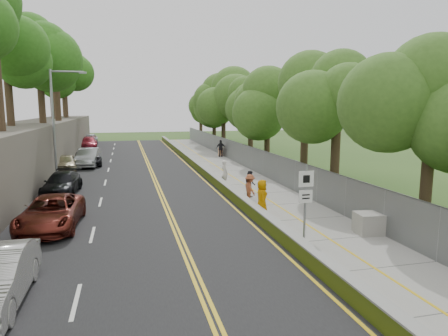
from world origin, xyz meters
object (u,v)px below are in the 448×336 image
object	(u,v)px
streetlight	(57,117)
construction_barrel	(220,152)
person_far	(221,148)
painter_0	(262,197)
signpost	(306,195)
concrete_block	(372,223)
car_2	(51,213)

from	to	relation	value
streetlight	construction_barrel	bearing A→B (deg)	36.50
streetlight	person_far	xyz separation A→B (m)	(14.66, 10.33, -3.69)
construction_barrel	painter_0	distance (m)	23.96
signpost	concrete_block	bearing A→B (deg)	6.02
construction_barrel	concrete_block	size ratio (longest dim) A/B	0.69
painter_0	concrete_block	bearing A→B (deg)	-126.52
concrete_block	person_far	bearing A→B (deg)	90.21
signpost	construction_barrel	distance (m)	28.16
streetlight	concrete_block	bearing A→B (deg)	-48.48
painter_0	person_far	world-z (taller)	person_far
construction_barrel	concrete_block	distance (m)	27.60
car_2	person_far	distance (m)	26.47
construction_barrel	concrete_block	bearing A→B (deg)	-90.00
person_far	painter_0	bearing A→B (deg)	82.66
signpost	construction_barrel	xyz separation A→B (m)	(3.25, 27.94, -1.46)
streetlight	concrete_block	xyz separation A→B (m)	(14.76, -16.67, -4.15)
car_2	person_far	xyz separation A→B (m)	(13.20, 22.94, 0.21)
streetlight	person_far	world-z (taller)	streetlight
construction_barrel	painter_0	size ratio (longest dim) A/B	0.51
concrete_block	person_far	size ratio (longest dim) A/B	0.73
construction_barrel	painter_0	world-z (taller)	painter_0
concrete_block	person_far	world-z (taller)	person_far
streetlight	signpost	bearing A→B (deg)	-55.92
streetlight	concrete_block	distance (m)	22.65
construction_barrel	painter_0	xyz separation A→B (m)	(-3.55, -23.69, 0.43)
signpost	person_far	world-z (taller)	signpost
signpost	car_2	distance (m)	11.04
painter_0	person_far	size ratio (longest dim) A/B	0.98
streetlight	construction_barrel	size ratio (longest dim) A/B	8.82
car_2	painter_0	size ratio (longest dim) A/B	2.88
streetlight	person_far	bearing A→B (deg)	35.17
car_2	painter_0	bearing A→B (deg)	1.58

